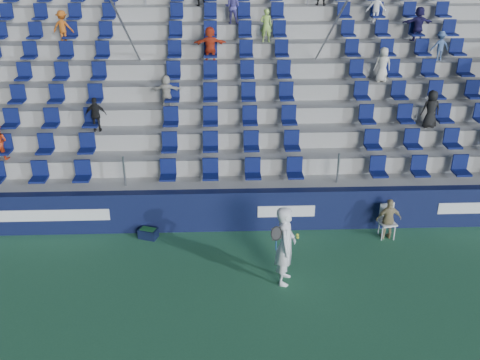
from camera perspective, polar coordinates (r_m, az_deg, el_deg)
name	(u,v)px	position (r m, az deg, el deg)	size (l,w,h in m)	color
ground	(236,297)	(12.71, -0.45, -12.41)	(70.00, 70.00, 0.00)	#2E6C46
sponsor_wall	(233,210)	(15.03, -0.80, -3.24)	(24.00, 0.32, 1.20)	#10173E
grandstand	(229,104)	(19.15, -1.20, 8.13)	(24.00, 8.17, 6.63)	#9B9B96
tennis_player	(285,245)	(12.71, 4.86, -6.96)	(0.71, 0.81, 2.01)	white
line_judge_chair	(387,218)	(15.30, 15.40, -3.93)	(0.49, 0.50, 0.95)	white
line_judge	(389,219)	(15.15, 15.57, -4.03)	(0.70, 0.29, 1.19)	tan
ball_bin	(148,233)	(15.04, -9.76, -5.58)	(0.57, 0.47, 0.28)	black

